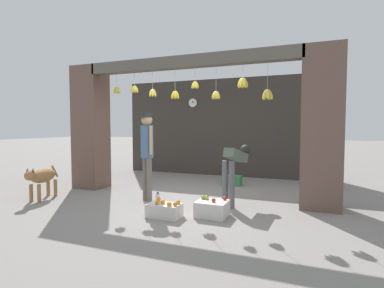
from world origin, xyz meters
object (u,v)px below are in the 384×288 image
fruit_crate_apples (212,208)px  wall_clock (193,103)px  dog (42,177)px  water_bottle (158,200)px  fruit_crate_oranges (165,210)px  worker_stooping (235,165)px  produce_box_green (232,180)px  shopkeeper (147,148)px

fruit_crate_apples → wall_clock: size_ratio=1.79×
dog → water_bottle: size_ratio=3.84×
fruit_crate_oranges → water_bottle: fruit_crate_oranges is taller
dog → worker_stooping: (3.77, 1.02, 0.29)m
fruit_crate_apples → produce_box_green: size_ratio=1.06×
shopkeeper → fruit_crate_apples: bearing=-172.1°
shopkeeper → fruit_crate_apples: (1.54, -0.54, -0.92)m
shopkeeper → fruit_crate_oranges: 1.52m
water_bottle → fruit_crate_oranges: bearing=-52.9°
worker_stooping → water_bottle: (-1.30, -0.64, -0.63)m
fruit_crate_apples → wall_clock: 4.92m
fruit_crate_apples → produce_box_green: fruit_crate_apples is taller
fruit_crate_oranges → fruit_crate_apples: bearing=24.9°
shopkeeper → fruit_crate_apples: shopkeeper is taller
fruit_crate_oranges → produce_box_green: 3.08m
worker_stooping → produce_box_green: bearing=119.9°
worker_stooping → fruit_crate_apples: size_ratio=2.24×
dog → wall_clock: bearing=144.7°
worker_stooping → fruit_crate_oranges: (-0.89, -1.19, -0.64)m
shopkeeper → fruit_crate_oranges: size_ratio=3.18×
dog → fruit_crate_apples: size_ratio=2.05×
shopkeeper → wall_clock: size_ratio=6.25×
shopkeeper → water_bottle: 1.06m
produce_box_green → wall_clock: bearing=140.6°
fruit_crate_oranges → fruit_crate_apples: (0.71, 0.33, 0.01)m
worker_stooping → fruit_crate_oranges: size_ratio=2.04×
fruit_crate_oranges → fruit_crate_apples: fruit_crate_apples is taller
water_bottle → fruit_crate_apples: bearing=-11.0°
dog → shopkeeper: (2.06, 0.69, 0.59)m
produce_box_green → wall_clock: size_ratio=1.69×
worker_stooping → produce_box_green: (-0.52, 1.86, -0.63)m
fruit_crate_apples → wall_clock: bearing=115.5°
produce_box_green → dog: bearing=-138.5°
worker_stooping → wall_clock: wall_clock is taller
fruit_crate_oranges → water_bottle: size_ratio=2.05×
wall_clock → worker_stooping: bearing=-56.5°
fruit_crate_oranges → produce_box_green: bearing=83.1°
fruit_crate_oranges → wall_clock: (-1.20, 4.35, 2.10)m
fruit_crate_oranges → water_bottle: 0.69m
dog → wall_clock: (1.68, 4.17, 1.76)m
fruit_crate_oranges → water_bottle: bearing=127.1°
water_bottle → produce_box_green: bearing=72.5°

